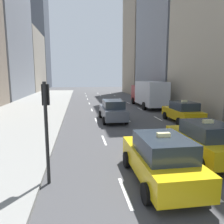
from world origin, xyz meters
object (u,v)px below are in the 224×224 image
Objects in this scene: sedan_black_near at (113,110)px; box_truck at (148,93)px; taxi_lead at (183,112)px; traffic_light_pole at (46,116)px; taxi_second at (204,140)px; taxi_third at (160,158)px.

box_truck is at bearing 53.82° from sedan_black_near.
taxi_lead is at bearing -14.42° from sedan_black_near.
sedan_black_near is 1.34× the size of traffic_light_pole.
taxi_second is at bearing -109.86° from taxi_lead.
box_truck is 20.49m from traffic_light_pole.
box_truck reaches higher than taxi_lead.
sedan_black_near is at bearing 165.58° from taxi_lead.
taxi_lead is 8.24m from taxi_second.
sedan_black_near is (-5.60, 1.44, 0.03)m from taxi_lead.
taxi_lead is 5.78m from sedan_black_near.
box_truck reaches higher than taxi_third.
taxi_lead and taxi_second have the same top height.
traffic_light_pole is at bearing -169.40° from taxi_second.
traffic_light_pole is at bearing -117.80° from box_truck.
taxi_third is 1.22× the size of traffic_light_pole.
traffic_light_pole reaches higher than box_truck.
box_truck is (5.60, 18.68, 0.83)m from taxi_third.
box_truck is at bearing 73.31° from taxi_third.
taxi_second is 9.61m from sedan_black_near.
sedan_black_near is 0.57× the size of box_truck.
taxi_third is 0.52× the size of box_truck.
taxi_lead is 9.13m from box_truck.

